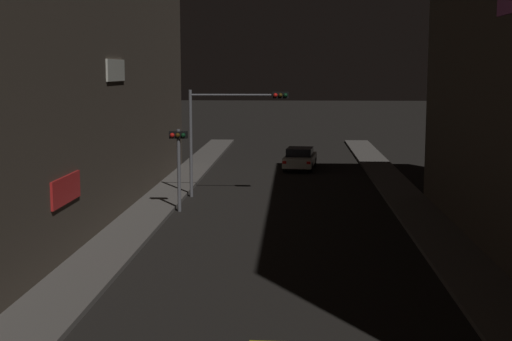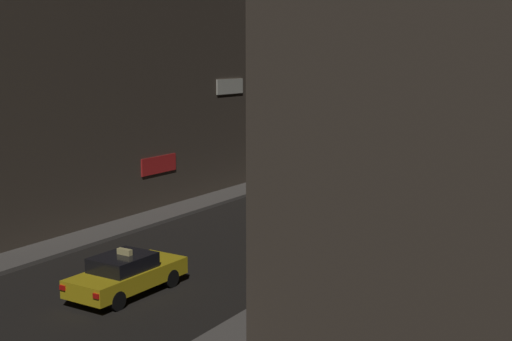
# 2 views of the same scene
# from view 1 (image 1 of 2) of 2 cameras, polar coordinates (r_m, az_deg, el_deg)

# --- Properties ---
(sidewalk_left) EXTENTS (2.04, 64.23, 0.17)m
(sidewalk_left) POSITION_cam_1_polar(r_m,az_deg,el_deg) (32.53, -8.40, -3.13)
(sidewalk_left) COLOR #5B5651
(sidewalk_left) RESTS_ON ground_plane
(sidewalk_right) EXTENTS (2.04, 64.23, 0.17)m
(sidewalk_right) POSITION_cam_1_polar(r_m,az_deg,el_deg) (32.36, 12.85, -3.31)
(sidewalk_right) COLOR #5B5651
(sidewalk_right) RESTS_ON ground_plane
(building_facade_left) EXTENTS (7.46, 34.50, 13.79)m
(building_facade_left) POSITION_cam_1_polar(r_m,az_deg,el_deg) (31.43, -17.90, 8.67)
(building_facade_left) COLOR #473D33
(building_facade_left) RESTS_ON ground_plane
(far_car) EXTENTS (2.28, 4.62, 1.42)m
(far_car) POSITION_cam_1_polar(r_m,az_deg,el_deg) (45.80, 3.55, 1.00)
(far_car) COLOR silver
(far_car) RESTS_ON ground_plane
(traffic_light_overhead) EXTENTS (4.97, 0.41, 5.38)m
(traffic_light_overhead) POSITION_cam_1_polar(r_m,az_deg,el_deg) (35.36, -2.22, 4.12)
(traffic_light_overhead) COLOR slate
(traffic_light_overhead) RESTS_ON ground_plane
(traffic_light_left_kerb) EXTENTS (0.80, 0.42, 3.73)m
(traffic_light_left_kerb) POSITION_cam_1_polar(r_m,az_deg,el_deg) (31.99, -6.24, 1.42)
(traffic_light_left_kerb) COLOR slate
(traffic_light_left_kerb) RESTS_ON ground_plane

